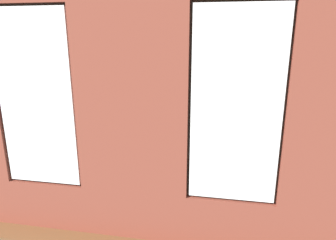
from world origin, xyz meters
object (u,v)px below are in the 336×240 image
potted_plant_corner_near_left (275,117)px  potted_plant_between_couches (213,176)px  papasan_chair (159,120)px  potted_plant_foreground_right (98,115)px  couch_by_window (122,186)px  couch_left (284,165)px  potted_plant_mid_room_small (226,139)px  potted_plant_by_left_couch (254,140)px  table_plant_small (183,130)px  potted_plant_beside_window_right (21,166)px  potted_plant_near_tv (64,138)px  candle_jar (203,132)px  potted_plant_corner_far_left (320,170)px  remote_black (161,136)px  coffee_table (183,138)px  tv_flatscreen (61,113)px  cup_ceramic (175,132)px  media_console (64,138)px

potted_plant_corner_near_left → potted_plant_between_couches: bearing=68.3°
papasan_chair → potted_plant_foreground_right: potted_plant_foreground_right is taller
couch_by_window → couch_left: same height
potted_plant_mid_room_small → potted_plant_corner_near_left: (-1.15, -1.00, 0.29)m
papasan_chair → potted_plant_by_left_couch: 2.37m
table_plant_small → potted_plant_corner_near_left: size_ratio=0.20×
potted_plant_beside_window_right → potted_plant_near_tv: size_ratio=0.82×
candle_jar → potted_plant_foreground_right: bearing=-21.3°
potted_plant_near_tv → potted_plant_between_couches: (-2.93, 1.10, -0.02)m
potted_plant_beside_window_right → table_plant_small: bearing=-135.2°
potted_plant_corner_far_left → candle_jar: bearing=-55.3°
potted_plant_between_couches → potted_plant_corner_near_left: bearing=-111.7°
potted_plant_between_couches → remote_black: bearing=-59.1°
coffee_table → potted_plant_beside_window_right: (2.24, 2.23, 0.17)m
papasan_chair → potted_plant_between_couches: bearing=114.7°
potted_plant_mid_room_small → potted_plant_near_tv: bearing=22.6°
potted_plant_corner_far_left → couch_by_window: bearing=-2.0°
candle_jar → couch_left: bearing=145.4°
tv_flatscreen → potted_plant_mid_room_small: 3.74m
potted_plant_foreground_right → potted_plant_corner_near_left: size_ratio=1.06×
candle_jar → potted_plant_between_couches: bearing=97.6°
remote_black → potted_plant_beside_window_right: (1.79, 2.10, 0.10)m
cup_ceramic → table_plant_small: table_plant_small is taller
potted_plant_near_tv → potted_plant_beside_window_right: bearing=88.8°
potted_plant_between_couches → candle_jar: bearing=-82.4°
couch_by_window → couch_left: bearing=-154.0°
cup_ceramic → table_plant_small: (-0.19, 0.11, 0.08)m
papasan_chair → potted_plant_corner_far_left: (-2.82, 3.34, 0.41)m
potted_plant_corner_far_left → potted_plant_corner_near_left: bearing=-90.1°
candle_jar → tv_flatscreen: tv_flatscreen is taller
candle_jar → table_plant_small: bearing=20.2°
couch_by_window → tv_flatscreen: tv_flatscreen is taller
couch_left → cup_ceramic: size_ratio=20.59×
potted_plant_foreground_right → potted_plant_corner_far_left: potted_plant_corner_far_left is taller
couch_left → potted_plant_beside_window_right: 4.38m
papasan_chair → potted_plant_beside_window_right: 3.66m
table_plant_small → potted_plant_corner_far_left: bearing=132.9°
potted_plant_beside_window_right → tv_flatscreen: bearing=-76.5°
potted_plant_beside_window_right → potted_plant_foreground_right: potted_plant_foreground_right is taller
cup_ceramic → tv_flatscreen: size_ratio=0.08×
coffee_table → remote_black: (0.45, 0.13, 0.06)m
media_console → potted_plant_corner_far_left: size_ratio=0.65×
potted_plant_near_tv → cup_ceramic: bearing=-151.9°
remote_black → potted_plant_by_left_couch: (-1.97, -0.61, -0.19)m
couch_by_window → papasan_chair: 3.25m
potted_plant_by_left_couch → potted_plant_foreground_right: bearing=-11.4°
table_plant_small → media_console: bearing=0.6°
cup_ceramic → potted_plant_between_couches: 2.36m
papasan_chair → couch_by_window: bearing=92.1°
potted_plant_beside_window_right → potted_plant_corner_near_left: (-4.31, -3.56, 0.04)m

